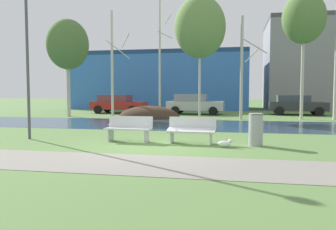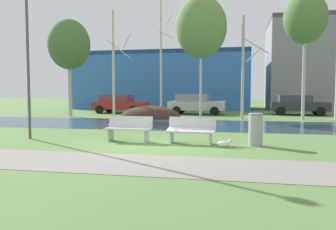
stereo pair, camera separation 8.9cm
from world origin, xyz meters
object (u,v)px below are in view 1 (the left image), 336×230
parked_van_nearest_red (118,103)px  parked_sedan_second_silver (194,104)px  bench_right (191,129)px  trash_bin (256,129)px  parked_hatch_third_dark (296,104)px  seagull (225,143)px  streetlamp (27,26)px  bench_left (129,128)px

parked_van_nearest_red → parked_sedan_second_silver: size_ratio=1.01×
bench_right → trash_bin: trash_bin is taller
parked_sedan_second_silver → parked_hatch_third_dark: parked_sedan_second_silver is taller
seagull → streetlamp: streetlamp is taller
trash_bin → streetlamp: size_ratio=0.17×
parked_van_nearest_red → parked_hatch_third_dark: bearing=2.4°
seagull → streetlamp: size_ratio=0.08×
bench_left → parked_sedan_second_silver: bearing=88.0°
bench_right → parked_hatch_third_dark: 16.62m
bench_right → streetlamp: 6.93m
streetlamp → parked_hatch_third_dark: bearing=52.9°
bench_right → parked_sedan_second_silver: 14.81m
parked_van_nearest_red → parked_sedan_second_silver: (6.23, -0.27, 0.03)m
parked_sedan_second_silver → parked_hatch_third_dark: size_ratio=1.05×
streetlamp → parked_sedan_second_silver: streetlamp is taller
parked_sedan_second_silver → parked_hatch_third_dark: bearing=6.4°
bench_left → parked_van_nearest_red: 16.04m
trash_bin → parked_sedan_second_silver: bearing=104.1°
bench_right → parked_hatch_third_dark: bearing=69.4°
seagull → parked_hatch_third_dark: 16.89m
trash_bin → streetlamp: 8.74m
parked_hatch_third_dark → seagull: bearing=-106.3°
bench_right → bench_left: bearing=180.0°
trash_bin → bench_right: bearing=177.6°
bench_right → parked_hatch_third_dark: size_ratio=0.40×
parked_van_nearest_red → parked_sedan_second_silver: 6.24m
streetlamp → parked_van_nearest_red: 15.53m
bench_left → parked_van_nearest_red: size_ratio=0.37×
streetlamp → parked_van_nearest_red: (-1.96, 15.05, -3.28)m
bench_left → parked_sedan_second_silver: 14.73m
streetlamp → parked_sedan_second_silver: (4.27, 14.78, -3.25)m
parked_van_nearest_red → parked_hatch_third_dark: parked_van_nearest_red is taller
bench_left → streetlamp: bearing=-179.0°
bench_left → bench_right: size_ratio=1.00×
seagull → streetlamp: 8.10m
bench_left → seagull: bench_left is taller
bench_right → trash_bin: (2.07, -0.09, 0.07)m
streetlamp → parked_hatch_third_dark: (11.79, 15.62, -3.28)m
bench_left → parked_hatch_third_dark: (8.03, 15.55, 0.30)m
bench_left → bench_right: 2.17m
bench_left → streetlamp: 5.20m
bench_left → trash_bin: bearing=-1.2°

